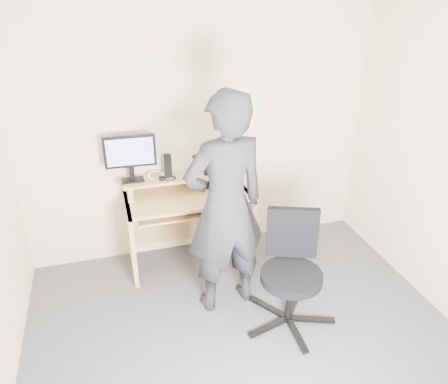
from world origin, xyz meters
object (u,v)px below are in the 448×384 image
monitor (130,154)px  person (225,207)px  office_chair (291,266)px  desk (187,211)px

monitor → person: size_ratio=0.25×
office_chair → person: bearing=164.5°
desk → monitor: 0.81m
desk → monitor: monitor is taller
office_chair → person: 0.73m
desk → person: person is taller
desk → monitor: bearing=172.3°
monitor → office_chair: bearing=-44.5°
monitor → office_chair: size_ratio=0.50×
desk → office_chair: size_ratio=1.25×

